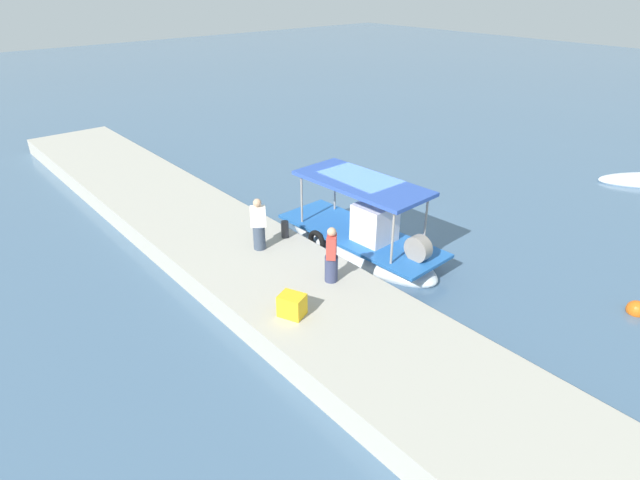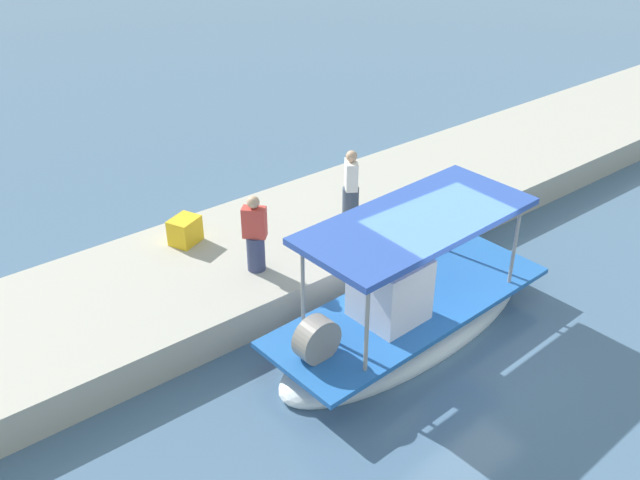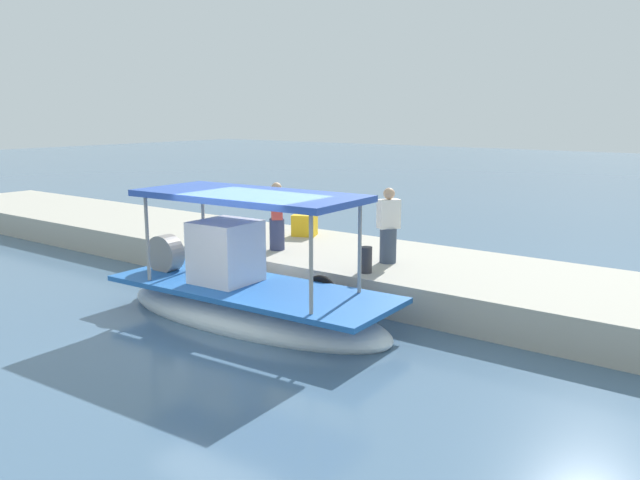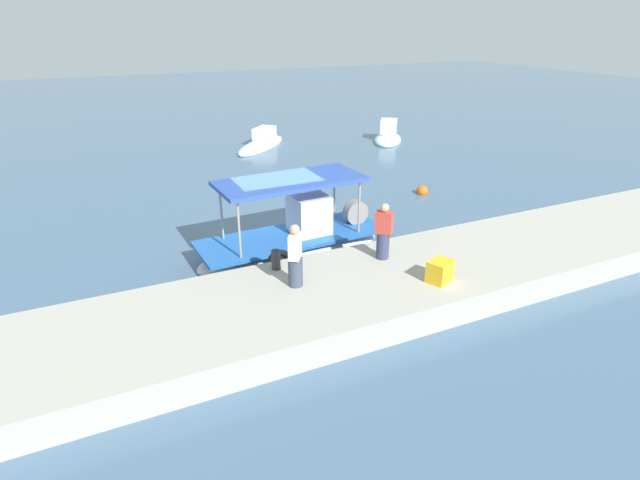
# 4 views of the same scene
# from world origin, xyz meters

# --- Properties ---
(ground_plane) EXTENTS (120.00, 120.00, 0.00)m
(ground_plane) POSITION_xyz_m (0.00, 0.00, 0.00)
(ground_plane) COLOR #476582
(dock_quay) EXTENTS (36.00, 3.91, 0.72)m
(dock_quay) POSITION_xyz_m (0.00, -4.28, 0.36)
(dock_quay) COLOR #AEAA9C
(dock_quay) RESTS_ON ground_plane
(main_fishing_boat) EXTENTS (6.22, 2.40, 2.84)m
(main_fishing_boat) POSITION_xyz_m (0.43, -0.72, 0.44)
(main_fishing_boat) COLOR silver
(main_fishing_boat) RESTS_ON ground_plane
(fisherman_near_bollard) EXTENTS (0.51, 0.51, 1.61)m
(fisherman_near_bollard) POSITION_xyz_m (1.97, -3.41, 1.45)
(fisherman_near_bollard) COLOR #353C5E
(fisherman_near_bollard) RESTS_ON dock_quay
(fisherman_by_crate) EXTENTS (0.51, 0.53, 1.64)m
(fisherman_by_crate) POSITION_xyz_m (-0.84, -3.85, 1.47)
(fisherman_by_crate) COLOR #3B4759
(fisherman_by_crate) RESTS_ON dock_quay
(mooring_bollard) EXTENTS (0.24, 0.24, 0.54)m
(mooring_bollard) POSITION_xyz_m (-0.96, -2.79, 0.99)
(mooring_bollard) COLOR #2D2D33
(mooring_bollard) RESTS_ON dock_quay
(cargo_crate) EXTENTS (0.76, 0.69, 0.57)m
(cargo_crate) POSITION_xyz_m (2.56, -5.21, 1.01)
(cargo_crate) COLOR yellow
(cargo_crate) RESTS_ON dock_quay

